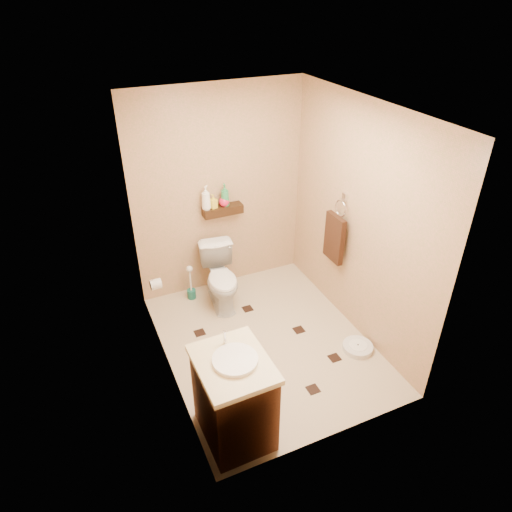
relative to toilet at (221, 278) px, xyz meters
name	(u,v)px	position (x,y,z in m)	size (l,w,h in m)	color
ground	(266,342)	(0.17, -0.83, -0.35)	(2.50, 2.50, 0.00)	tan
wall_back	(220,193)	(0.17, 0.42, 0.85)	(2.00, 0.04, 2.40)	tan
wall_front	(343,325)	(0.17, -2.08, 0.85)	(2.00, 0.04, 2.40)	tan
wall_left	(159,268)	(-0.83, -0.83, 0.85)	(0.04, 2.50, 2.40)	tan
wall_right	(358,223)	(1.17, -0.83, 0.85)	(0.04, 2.50, 2.40)	tan
ceiling	(269,109)	(0.17, -0.83, 2.05)	(2.00, 2.50, 0.02)	white
wall_shelf	(223,210)	(0.17, 0.34, 0.67)	(0.46, 0.14, 0.10)	#311B0D
floor_accents	(273,346)	(0.21, -0.91, -0.35)	(1.23, 1.47, 0.01)	black
toilet	(221,278)	(0.00, 0.00, 0.00)	(0.39, 0.68, 0.70)	white
vanity	(234,398)	(-0.53, -1.72, 0.07)	(0.55, 0.67, 0.93)	brown
bathroom_scale	(358,347)	(0.99, -1.31, -0.32)	(0.33, 0.33, 0.06)	silver
toilet_brush	(191,287)	(-0.30, 0.24, -0.19)	(0.10, 0.10, 0.45)	#175E52
towel_ring	(335,236)	(1.08, -0.58, 0.60)	(0.12, 0.30, 0.76)	silver
toilet_paper	(156,284)	(-0.77, -0.18, 0.25)	(0.12, 0.11, 0.12)	silver
bottle_a	(206,198)	(-0.02, 0.34, 0.86)	(0.10, 0.10, 0.27)	white
bottle_b	(213,201)	(0.06, 0.34, 0.80)	(0.07, 0.07, 0.16)	yellow
bottle_c	(224,200)	(0.19, 0.34, 0.80)	(0.12, 0.12, 0.15)	#DC1945
bottle_d	(225,195)	(0.20, 0.34, 0.85)	(0.10, 0.10, 0.26)	#2E8B50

